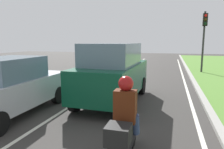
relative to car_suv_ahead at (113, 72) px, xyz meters
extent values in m
plane|color=#383533|center=(-0.66, 4.68, -1.17)|extent=(60.00, 60.00, 0.00)
cube|color=silver|center=(-1.36, 4.68, -1.16)|extent=(0.12, 32.00, 0.01)
cube|color=silver|center=(2.94, 4.68, -1.16)|extent=(0.12, 32.00, 0.01)
cube|color=#9E9B93|center=(3.44, 4.68, -1.11)|extent=(0.24, 48.00, 0.12)
cube|color=#0C472D|center=(0.00, 0.04, -0.24)|extent=(2.04, 4.56, 1.10)
cube|color=slate|center=(0.00, -0.11, 0.71)|extent=(1.78, 2.75, 0.80)
cylinder|color=black|center=(-0.82, 1.60, -0.79)|extent=(0.24, 0.77, 0.76)
cylinder|color=black|center=(0.92, 1.54, -0.79)|extent=(0.24, 0.77, 0.76)
cylinder|color=black|center=(-0.92, -1.46, -0.79)|extent=(0.24, 0.77, 0.76)
cylinder|color=black|center=(0.83, -1.52, -0.79)|extent=(0.24, 0.77, 0.76)
cube|color=#B7BABF|center=(-2.79, -2.24, -0.43)|extent=(1.80, 4.32, 0.84)
cube|color=slate|center=(-2.79, -2.34, 0.34)|extent=(1.58, 2.11, 0.70)
cylinder|color=black|center=(-3.61, -0.78, -0.85)|extent=(0.23, 0.64, 0.64)
cylinder|color=black|center=(-1.99, -0.77, -0.85)|extent=(0.23, 0.64, 0.64)
cube|color=black|center=(1.36, -3.97, -0.59)|extent=(0.28, 1.40, 0.36)
ellipsoid|color=black|center=(1.37, -3.62, -0.37)|extent=(0.28, 0.50, 0.24)
cube|color=black|center=(1.36, -4.52, -0.32)|extent=(0.40, 0.40, 0.32)
cylinder|color=black|center=(1.37, -3.27, -0.87)|extent=(0.10, 0.60, 0.60)
cube|color=#4C1E0C|center=(1.36, -4.02, 0.01)|extent=(0.40, 0.26, 0.60)
sphere|color=maroon|center=(1.36, -3.99, 0.43)|extent=(0.28, 0.28, 0.28)
cylinder|color=navy|center=(1.19, -3.90, -0.37)|extent=(0.16, 0.29, 0.45)
cylinder|color=navy|center=(1.53, -3.91, -0.37)|extent=(0.16, 0.29, 0.45)
cylinder|color=#2D2D2D|center=(4.37, 9.22, 1.09)|extent=(0.14, 0.14, 4.50)
cube|color=black|center=(4.37, 9.02, 2.73)|extent=(0.32, 0.24, 0.90)
sphere|color=red|center=(4.37, 8.89, 3.01)|extent=(0.20, 0.20, 0.20)
sphere|color=#382B0C|center=(4.37, 8.89, 2.73)|extent=(0.20, 0.20, 0.20)
sphere|color=black|center=(4.37, 8.89, 2.45)|extent=(0.20, 0.20, 0.20)
camera|label=1|loc=(2.14, -7.62, 1.19)|focal=33.26mm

